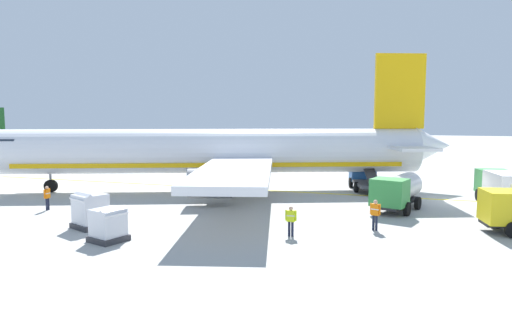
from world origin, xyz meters
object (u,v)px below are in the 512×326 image
(service_truck_pushback, at_px, (365,176))
(cargo_container_near, at_px, (90,211))
(crew_loader_right, at_px, (291,219))
(service_truck_baggage, at_px, (398,190))
(cargo_container_mid, at_px, (108,225))
(airliner_foreground, at_px, (217,152))
(service_truck_fuel, at_px, (502,186))
(crew_marshaller, at_px, (47,196))
(crew_loader_left, at_px, (375,212))

(service_truck_pushback, height_order, cargo_container_near, service_truck_pushback)
(crew_loader_right, bearing_deg, service_truck_baggage, -31.58)
(service_truck_pushback, relative_size, cargo_container_mid, 3.17)
(airliner_foreground, relative_size, service_truck_baggage, 6.97)
(service_truck_fuel, distance_m, cargo_container_mid, 27.59)
(airliner_foreground, bearing_deg, service_truck_fuel, -88.61)
(service_truck_baggage, height_order, crew_marshaller, service_truck_baggage)
(crew_loader_right, bearing_deg, cargo_container_mid, 113.31)
(airliner_foreground, distance_m, crew_loader_right, 16.02)
(service_truck_fuel, bearing_deg, crew_marshaller, 110.74)
(service_truck_fuel, height_order, cargo_container_near, service_truck_fuel)
(crew_loader_right, bearing_deg, service_truck_pushback, -8.34)
(service_truck_pushback, bearing_deg, service_truck_baggage, -161.93)
(service_truck_fuel, height_order, service_truck_pushback, service_truck_pushback)
(cargo_container_near, relative_size, crew_loader_right, 1.40)
(cargo_container_near, distance_m, crew_marshaller, 6.92)
(airliner_foreground, relative_size, crew_loader_right, 24.03)
(service_truck_baggage, height_order, cargo_container_mid, service_truck_baggage)
(airliner_foreground, xyz_separation_m, service_truck_pushback, (5.10, -12.13, -2.21))
(cargo_container_near, relative_size, crew_loader_left, 1.31)
(service_truck_pushback, bearing_deg, airliner_foreground, 112.82)
(airliner_foreground, distance_m, cargo_container_near, 14.69)
(airliner_foreground, height_order, crew_loader_right, airliner_foreground)
(service_truck_baggage, xyz_separation_m, crew_loader_right, (-8.92, 5.48, -0.41))
(service_truck_fuel, relative_size, crew_loader_left, 3.25)
(service_truck_fuel, bearing_deg, airliner_foreground, 91.39)
(airliner_foreground, xyz_separation_m, crew_loader_right, (-12.65, -9.52, -2.41))
(service_truck_baggage, height_order, crew_loader_left, service_truck_baggage)
(airliner_foreground, height_order, service_truck_baggage, airliner_foreground)
(service_truck_pushback, height_order, crew_marshaller, service_truck_pushback)
(crew_marshaller, relative_size, crew_loader_left, 0.95)
(service_truck_pushback, height_order, crew_loader_right, service_truck_pushback)
(crew_loader_left, bearing_deg, service_truck_baggage, -10.73)
(cargo_container_mid, xyz_separation_m, crew_loader_right, (3.83, -8.90, 0.12))
(cargo_container_near, height_order, crew_loader_left, cargo_container_near)
(cargo_container_mid, xyz_separation_m, crew_marshaller, (5.45, 8.87, 0.14))
(service_truck_fuel, height_order, crew_loader_right, service_truck_fuel)
(service_truck_fuel, bearing_deg, crew_loader_left, 140.93)
(crew_marshaller, xyz_separation_m, crew_loader_right, (-1.61, -17.77, -0.02))
(airliner_foreground, relative_size, cargo_container_near, 17.18)
(service_truck_pushback, distance_m, crew_loader_left, 15.12)
(crew_marshaller, distance_m, crew_loader_left, 22.11)
(crew_loader_left, bearing_deg, cargo_container_mid, 116.42)
(service_truck_baggage, bearing_deg, cargo_container_mid, 131.56)
(service_truck_pushback, relative_size, crew_loader_left, 3.65)
(cargo_container_mid, bearing_deg, service_truck_pushback, -28.05)
(service_truck_pushback, distance_m, crew_loader_right, 17.94)
(cargo_container_near, bearing_deg, crew_loader_left, -74.60)
(service_truck_pushback, xyz_separation_m, cargo_container_near, (-19.43, 14.29, -0.17))
(cargo_container_near, bearing_deg, service_truck_baggage, -58.32)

